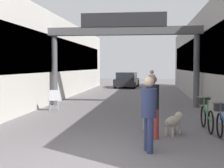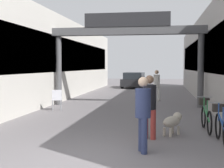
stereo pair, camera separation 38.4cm
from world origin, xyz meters
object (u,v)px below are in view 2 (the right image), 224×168
(pedestrian_companion, at_px, (143,110))
(pedestrian_carrying_crate, at_px, (157,83))
(parked_car_black, at_px, (134,80))
(cafe_chair_aluminium_nearer, at_px, (57,98))
(pedestrian_with_dog, at_px, (149,103))
(bicycle_green_second, at_px, (206,116))
(bicycle_blue_nearest, at_px, (221,125))
(bollard_post_metal, at_px, (143,113))
(dog_on_leash, at_px, (173,121))

(pedestrian_companion, relative_size, pedestrian_carrying_crate, 0.99)
(pedestrian_companion, xyz_separation_m, pedestrian_carrying_crate, (0.12, 10.18, 0.01))
(parked_car_black, bearing_deg, cafe_chair_aluminium_nearer, -97.75)
(pedestrian_with_dog, relative_size, parked_car_black, 0.40)
(pedestrian_companion, height_order, bicycle_green_second, pedestrian_companion)
(bicycle_green_second, distance_m, cafe_chair_aluminium_nearer, 6.49)
(bicycle_blue_nearest, height_order, bollard_post_metal, bollard_post_metal)
(pedestrian_companion, bearing_deg, parked_car_black, 95.56)
(dog_on_leash, xyz_separation_m, bollard_post_metal, (-0.83, 0.54, 0.12))
(pedestrian_companion, height_order, pedestrian_carrying_crate, pedestrian_carrying_crate)
(pedestrian_carrying_crate, distance_m, bicycle_green_second, 7.74)
(bollard_post_metal, height_order, cafe_chair_aluminium_nearer, bollard_post_metal)
(dog_on_leash, bearing_deg, pedestrian_with_dog, -137.40)
(pedestrian_with_dog, bearing_deg, parked_car_black, 96.21)
(cafe_chair_aluminium_nearer, height_order, parked_car_black, parked_car_black)
(pedestrian_carrying_crate, bearing_deg, cafe_chair_aluminium_nearer, -133.09)
(bicycle_green_second, bearing_deg, pedestrian_companion, -122.72)
(bicycle_blue_nearest, bearing_deg, dog_on_leash, 148.51)
(pedestrian_carrying_crate, distance_m, parked_car_black, 10.46)
(dog_on_leash, relative_size, parked_car_black, 0.20)
(dog_on_leash, bearing_deg, parked_car_black, 98.27)
(pedestrian_companion, distance_m, parked_car_black, 20.51)
(pedestrian_companion, relative_size, dog_on_leash, 1.98)
(bicycle_blue_nearest, relative_size, cafe_chair_aluminium_nearer, 1.90)
(pedestrian_carrying_crate, height_order, dog_on_leash, pedestrian_carrying_crate)
(pedestrian_companion, bearing_deg, cafe_chair_aluminium_nearer, 124.46)
(bollard_post_metal, distance_m, cafe_chair_aluminium_nearer, 5.12)
(pedestrian_carrying_crate, distance_m, dog_on_leash, 8.34)
(pedestrian_with_dog, height_order, parked_car_black, pedestrian_with_dog)
(pedestrian_carrying_crate, relative_size, cafe_chair_aluminium_nearer, 1.88)
(parked_car_black, bearing_deg, pedestrian_carrying_crate, -78.36)
(pedestrian_with_dog, bearing_deg, dog_on_leash, 42.60)
(bollard_post_metal, height_order, parked_car_black, parked_car_black)
(dog_on_leash, height_order, parked_car_black, parked_car_black)
(pedestrian_companion, distance_m, bicycle_blue_nearest, 2.25)
(pedestrian_carrying_crate, xyz_separation_m, parked_car_black, (-2.11, 10.24, -0.31))
(dog_on_leash, bearing_deg, bicycle_green_second, 37.12)
(pedestrian_companion, bearing_deg, pedestrian_carrying_crate, 89.33)
(pedestrian_companion, height_order, parked_car_black, pedestrian_companion)
(pedestrian_carrying_crate, xyz_separation_m, cafe_chair_aluminium_nearer, (-4.10, -4.38, -0.41))
(pedestrian_carrying_crate, bearing_deg, bicycle_green_second, -78.36)
(bollard_post_metal, distance_m, parked_car_black, 18.10)
(parked_car_black, bearing_deg, pedestrian_companion, -84.44)
(pedestrian_carrying_crate, height_order, cafe_chair_aluminium_nearer, pedestrian_carrying_crate)
(bicycle_blue_nearest, height_order, cafe_chair_aluminium_nearer, bicycle_blue_nearest)
(pedestrian_companion, height_order, dog_on_leash, pedestrian_companion)
(pedestrian_with_dog, relative_size, bicycle_green_second, 0.98)
(pedestrian_companion, xyz_separation_m, cafe_chair_aluminium_nearer, (-3.98, 5.80, -0.40))
(bicycle_green_second, relative_size, bollard_post_metal, 1.72)
(pedestrian_companion, relative_size, bollard_post_metal, 1.68)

